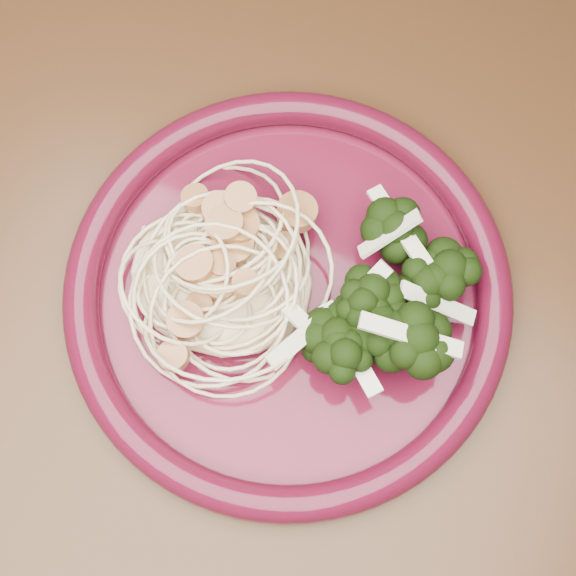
{
  "coord_description": "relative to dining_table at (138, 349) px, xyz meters",
  "views": [
    {
      "loc": [
        0.18,
        -0.09,
        1.3
      ],
      "look_at": [
        0.11,
        0.06,
        0.77
      ],
      "focal_mm": 50.0,
      "sensor_mm": 36.0,
      "label": 1
    }
  ],
  "objects": [
    {
      "name": "dining_table",
      "position": [
        0.0,
        0.0,
        0.0
      ],
      "size": [
        1.2,
        0.8,
        0.75
      ],
      "color": "#472814",
      "rests_on": "ground"
    },
    {
      "name": "spaghetti_pile",
      "position": [
        0.06,
        0.06,
        0.12
      ],
      "size": [
        0.15,
        0.14,
        0.03
      ],
      "primitive_type": "ellipsoid",
      "rotation": [
        0.0,
        0.0,
        0.18
      ],
      "color": "beige",
      "rests_on": "dinner_plate"
    },
    {
      "name": "dinner_plate",
      "position": [
        0.11,
        0.06,
        0.11
      ],
      "size": [
        0.37,
        0.37,
        0.03
      ],
      "rotation": [
        0.0,
        0.0,
        0.18
      ],
      "color": "#520D21",
      "rests_on": "dining_table"
    },
    {
      "name": "broccoli_pile",
      "position": [
        0.17,
        0.07,
        0.13
      ],
      "size": [
        0.12,
        0.17,
        0.05
      ],
      "primitive_type": "ellipsoid",
      "rotation": [
        0.0,
        0.0,
        0.18
      ],
      "color": "black",
      "rests_on": "dinner_plate"
    },
    {
      "name": "onion_garnish",
      "position": [
        0.17,
        0.07,
        0.17
      ],
      "size": [
        0.08,
        0.11,
        0.06
      ],
      "primitive_type": null,
      "rotation": [
        0.0,
        0.0,
        0.18
      ],
      "color": "beige",
      "rests_on": "broccoli_pile"
    },
    {
      "name": "scallop_cluster",
      "position": [
        0.06,
        0.06,
        0.16
      ],
      "size": [
        0.16,
        0.16,
        0.05
      ],
      "primitive_type": null,
      "rotation": [
        0.0,
        0.0,
        0.18
      ],
      "color": "#BD7E44",
      "rests_on": "spaghetti_pile"
    }
  ]
}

